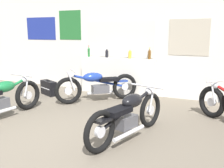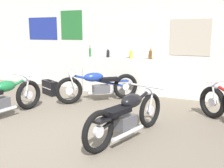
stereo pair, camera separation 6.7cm
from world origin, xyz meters
name	(u,v)px [view 2 (the right image)]	position (x,y,z in m)	size (l,w,h in m)	color
ground_plane	(30,144)	(0.00, 0.00, 0.00)	(24.00, 24.00, 0.00)	#706656
wall_back	(126,42)	(-0.01, 3.79, 1.41)	(10.00, 0.07, 2.80)	silver
sill_counter	(119,76)	(-0.14, 3.61, 0.49)	(2.11, 0.28, 0.98)	silver
bottle_leftmost	(90,52)	(-1.01, 3.59, 1.12)	(0.06, 0.06, 0.31)	#23662D
bottle_left_center	(108,53)	(-0.48, 3.65, 1.10)	(0.08, 0.08, 0.26)	black
bottle_center	(131,54)	(0.21, 3.63, 1.10)	(0.08, 0.08, 0.26)	gold
bottle_right_center	(151,54)	(0.73, 3.66, 1.12)	(0.07, 0.07, 0.30)	#5B3814
motorcycle_green	(2,98)	(-1.40, 0.77, 0.39)	(0.64, 1.95, 0.80)	black
motorcycle_black	(128,115)	(1.25, 0.85, 0.39)	(0.74, 1.91, 0.78)	black
motorcycle_blue	(98,86)	(-0.25, 2.65, 0.39)	(1.55, 1.53, 0.80)	black
hard_case_black	(50,88)	(-1.77, 2.70, 0.19)	(0.60, 0.43, 0.41)	black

